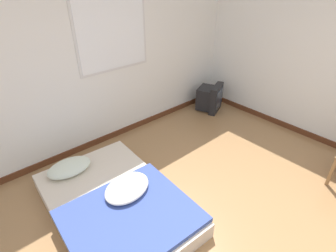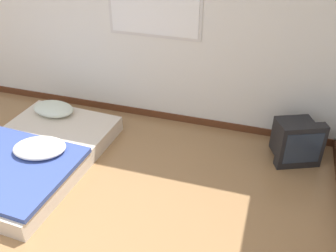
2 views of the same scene
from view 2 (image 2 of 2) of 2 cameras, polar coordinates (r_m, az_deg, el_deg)
wall_back at (r=4.52m, az=-7.81°, el=16.64°), size 7.69×0.08×2.60m
mattress_bed at (r=4.24m, az=-20.00°, el=-4.12°), size 1.31×1.91×0.33m
crt_tv at (r=4.22m, az=18.91°, el=-2.15°), size 0.55×0.53×0.50m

